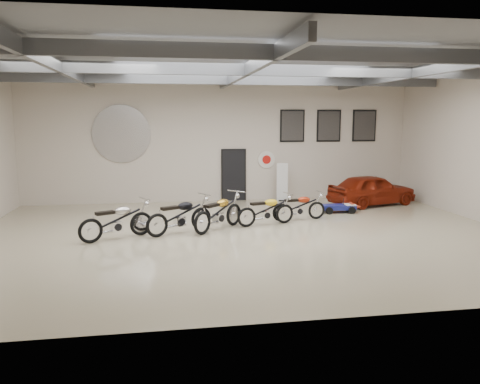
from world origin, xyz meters
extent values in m
cube|color=tan|center=(0.00, 0.00, 0.00)|extent=(16.00, 12.00, 0.01)
cube|color=gray|center=(0.00, 0.00, 5.00)|extent=(16.00, 12.00, 0.01)
cube|color=beige|center=(0.00, 6.00, 2.50)|extent=(16.00, 0.02, 5.00)
cube|color=black|center=(0.50, 5.95, 1.05)|extent=(0.92, 0.08, 2.10)
imported|color=maroon|center=(5.76, 4.00, 0.62)|extent=(2.39, 3.88, 1.23)
camera|label=1|loc=(-2.35, -13.23, 3.39)|focal=35.00mm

